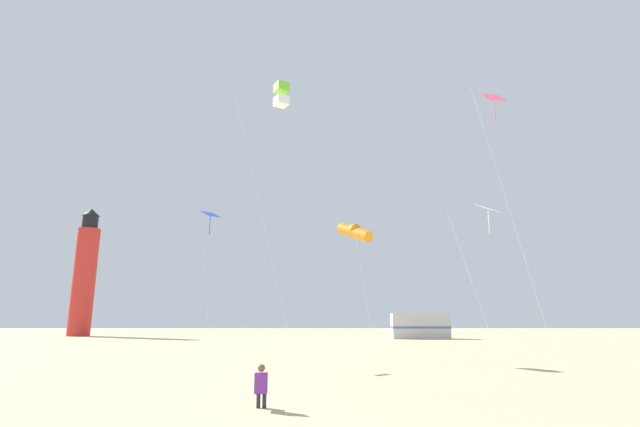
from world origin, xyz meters
The scene contains 8 objects.
kite_flyer_standing centered at (-0.22, 6.84, 0.61)m, with size 0.35×0.52×1.16m.
kite_diamond_white centered at (9.29, 15.48, 7.17)m, with size 2.45×2.44×7.65m.
kite_diamond_blue centered at (-4.91, 19.81, 7.81)m, with size 1.22×1.22×8.32m.
kite_tube_orange centered at (3.41, 21.11, 7.34)m, with size 2.17×2.34×8.04m.
kite_box_lime centered at (-0.52, 14.55, 12.84)m, with size 3.27×2.60×13.45m.
kite_diamond_rainbow centered at (9.61, 14.20, 11.96)m, with size 2.64×2.09×12.81m.
lighthouse_distant centered at (-29.70, 55.77, 7.84)m, with size 2.80×2.80×16.80m.
rv_van_silver centered at (12.70, 48.37, 1.39)m, with size 6.49×2.47×2.80m.
Camera 1 is at (1.35, -6.28, 2.38)m, focal length 26.34 mm.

